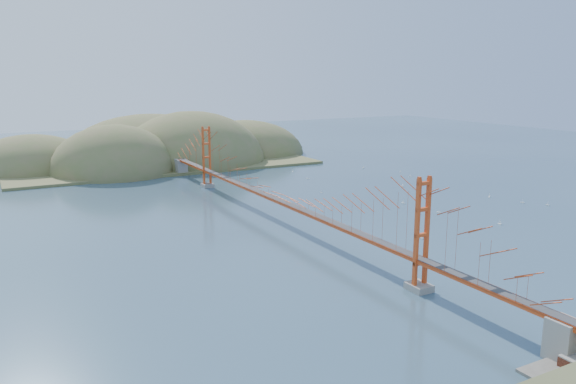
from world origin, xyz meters
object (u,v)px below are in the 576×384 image
bridge (279,175)px  sailboat_1 (439,212)px  sailboat_0 (500,223)px  sailboat_2 (419,213)px

bridge → sailboat_1: size_ratio=126.45×
bridge → sailboat_1: bridge is taller
bridge → sailboat_0: (27.56, -16.31, -6.85)m
bridge → sailboat_0: bridge is taller
sailboat_2 → sailboat_0: bearing=-58.5°
sailboat_2 → sailboat_0: sailboat_2 is taller
sailboat_1 → sailboat_2: size_ratio=1.05×
sailboat_1 → bridge: bearing=164.3°
sailboat_2 → sailboat_0: 12.01m
bridge → sailboat_0: size_ratio=132.44×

